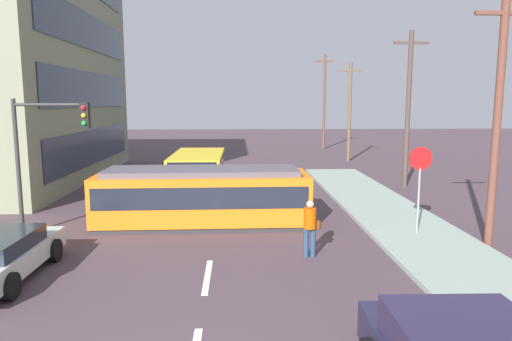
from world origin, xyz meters
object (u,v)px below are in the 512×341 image
at_px(stop_sign, 420,172).
at_px(utility_pole_near, 497,118).
at_px(city_bus, 198,168).
at_px(utility_pole_distant, 324,100).
at_px(utility_pole_mid, 408,107).
at_px(streetcar_tram, 203,195).
at_px(utility_pole_far, 350,110).
at_px(pedestrian_crossing, 310,225).
at_px(traffic_light_mast, 47,140).

distance_m(stop_sign, utility_pole_near, 2.78).
distance_m(city_bus, utility_pole_distant, 22.52).
height_order(city_bus, utility_pole_mid, utility_pole_mid).
bearing_deg(streetcar_tram, utility_pole_far, 61.53).
relative_size(pedestrian_crossing, utility_pole_near, 0.22).
bearing_deg(pedestrian_crossing, utility_pole_far, 73.73).
xyz_separation_m(streetcar_tram, utility_pole_far, (9.65, 17.80, 2.76)).
bearing_deg(utility_pole_far, streetcar_tram, -118.47).
distance_m(traffic_light_mast, utility_pole_distant, 31.68).
xyz_separation_m(utility_pole_near, utility_pole_distant, (0.37, 29.93, 0.56)).
xyz_separation_m(utility_pole_mid, utility_pole_distant, (-0.60, 19.95, 0.37)).
bearing_deg(utility_pole_mid, stop_sign, -107.56).
relative_size(traffic_light_mast, utility_pole_mid, 0.57).
distance_m(utility_pole_near, utility_pole_distant, 29.94).
bearing_deg(pedestrian_crossing, utility_pole_distant, 78.76).
bearing_deg(utility_pole_mid, city_bus, 178.98).
bearing_deg(utility_pole_distant, streetcar_tram, -109.35).
bearing_deg(utility_pole_mid, pedestrian_crossing, -121.87).
relative_size(city_bus, utility_pole_near, 0.79).
distance_m(city_bus, traffic_light_mast, 9.66).
xyz_separation_m(city_bus, traffic_light_mast, (-4.21, -8.42, 2.15)).
bearing_deg(stop_sign, city_bus, 130.86).
bearing_deg(city_bus, utility_pole_far, 45.60).
relative_size(utility_pole_near, utility_pole_mid, 0.95).
bearing_deg(traffic_light_mast, streetcar_tram, 14.08).
bearing_deg(utility_pole_near, streetcar_tram, 161.74).
distance_m(streetcar_tram, city_bus, 7.21).
bearing_deg(utility_pole_far, utility_pole_mid, -87.89).
bearing_deg(utility_pole_far, pedestrian_crossing, -106.27).
bearing_deg(city_bus, traffic_light_mast, -116.57).
height_order(streetcar_tram, utility_pole_far, utility_pole_far).
relative_size(pedestrian_crossing, traffic_light_mast, 0.37).
bearing_deg(traffic_light_mast, stop_sign, -3.67).
distance_m(stop_sign, utility_pole_mid, 9.65).
relative_size(stop_sign, utility_pole_near, 0.38).
bearing_deg(utility_pole_near, utility_pole_far, 88.45).
height_order(pedestrian_crossing, traffic_light_mast, traffic_light_mast).
xyz_separation_m(pedestrian_crossing, utility_pole_far, (6.30, 21.60, 2.89)).
xyz_separation_m(pedestrian_crossing, stop_sign, (3.85, 1.78, 1.25)).
height_order(streetcar_tram, utility_pole_near, utility_pole_near).
bearing_deg(traffic_light_mast, utility_pole_far, 52.49).
xyz_separation_m(pedestrian_crossing, utility_pole_near, (5.74, 0.80, 3.04)).
distance_m(traffic_light_mast, utility_pole_mid, 17.15).
xyz_separation_m(traffic_light_mast, utility_pole_mid, (15.02, 8.23, 0.97)).
bearing_deg(traffic_light_mast, city_bus, 63.43).
bearing_deg(utility_pole_mid, streetcar_tram, -145.22).
relative_size(traffic_light_mast, utility_pole_near, 0.60).
xyz_separation_m(streetcar_tram, stop_sign, (7.20, -2.03, 1.12)).
distance_m(pedestrian_crossing, traffic_light_mast, 8.99).
height_order(pedestrian_crossing, utility_pole_near, utility_pole_near).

